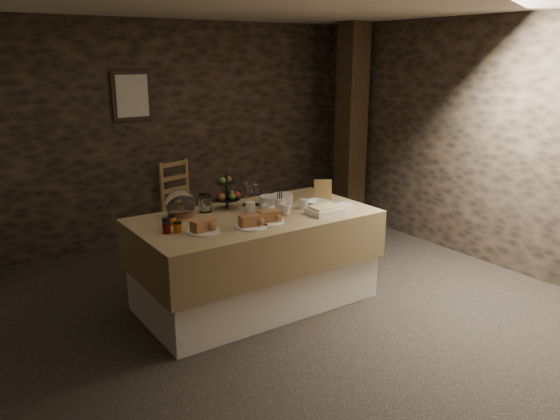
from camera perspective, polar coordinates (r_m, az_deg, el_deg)
ground_plane at (r=4.86m, az=-2.01°, el=-10.95°), size 5.50×5.00×0.01m
room_shell at (r=4.38m, az=-2.21°, el=7.59°), size 5.52×5.02×2.60m
buffet_table at (r=4.92m, az=-2.60°, el=-4.49°), size 2.11×1.12×0.84m
chair at (r=6.81m, az=-10.13°, el=0.58°), size 0.54×0.53×0.75m
timber_column at (r=7.25m, az=7.45°, el=8.67°), size 0.30×0.30×2.60m
framed_picture at (r=6.52m, az=-15.23°, el=11.44°), size 0.45×0.04×0.55m
plate_stack_a at (r=5.07m, az=-1.05°, el=0.92°), size 0.19×0.19×0.10m
plate_stack_b at (r=5.20m, az=0.27°, el=1.22°), size 0.20×0.20×0.08m
cutlery_holder at (r=4.91m, az=-0.03°, el=0.55°), size 0.10×0.10×0.12m
cup_a at (r=4.80m, az=-1.21°, el=0.05°), size 0.16×0.16×0.09m
cup_b at (r=4.80m, az=0.65°, el=0.08°), size 0.14×0.14×0.10m
mug_c at (r=4.88m, az=-3.12°, el=0.30°), size 0.09×0.09×0.09m
mug_d at (r=5.00m, az=2.52°, el=0.64°), size 0.08×0.08×0.09m
bowl at (r=5.11m, az=3.91°, el=0.71°), size 0.25×0.25×0.05m
cake_dome at (r=4.79m, az=-10.39°, el=0.44°), size 0.26×0.26×0.26m
fruit_stand at (r=5.00m, az=-5.49°, el=1.61°), size 0.24×0.24×0.34m
bread_platter_left at (r=4.37m, az=-8.02°, el=-1.82°), size 0.26×0.26×0.11m
bread_platter_center at (r=4.46m, az=-3.01°, el=-1.32°), size 0.26×0.26×0.11m
bread_platter_right at (r=4.57m, az=-1.18°, el=-0.87°), size 0.26×0.26×0.11m
jam_jars at (r=4.47m, az=-11.35°, el=-1.60°), size 0.18×0.26×0.07m
tart_dish at (r=4.86m, az=4.71°, el=0.01°), size 0.30×0.22×0.07m
square_dish at (r=5.03m, az=6.69°, el=0.36°), size 0.14×0.14×0.04m
menu_frame at (r=5.31m, az=4.50°, el=2.02°), size 0.18×0.15×0.22m
storage_jar_a at (r=4.93m, az=-7.93°, el=0.70°), size 0.10×0.10×0.16m
storage_jar_b at (r=4.93m, az=-7.65°, el=0.60°), size 0.09×0.09×0.14m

